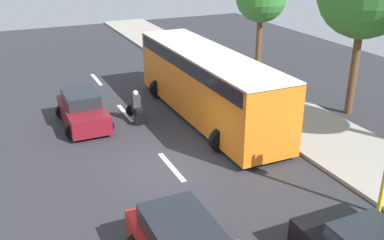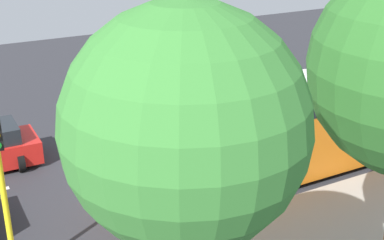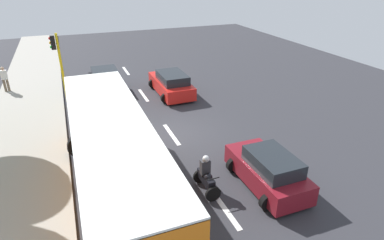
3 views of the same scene
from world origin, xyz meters
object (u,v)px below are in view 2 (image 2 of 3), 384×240
traffic_light_corner (1,175)px  motorcycle (257,119)px  street_tree_center (186,129)px  city_bus (291,122)px  car_maroon (238,98)px

traffic_light_corner → motorcycle: bearing=114.1°
motorcycle → street_tree_center: bearing=-40.3°
city_bus → traffic_light_corner: bearing=-81.4°
city_bus → traffic_light_corner: (1.43, -9.41, 1.08)m
city_bus → street_tree_center: street_tree_center is taller
traffic_light_corner → street_tree_center: 6.26m
car_maroon → street_tree_center: size_ratio=0.51×
car_maroon → motorcycle: size_ratio=2.51×
traffic_light_corner → street_tree_center: size_ratio=0.60×
city_bus → motorcycle: city_bus is taller
street_tree_center → car_maroon: bearing=143.7°
traffic_light_corner → car_maroon: bearing=122.6°
car_maroon → motorcycle: bearing=-13.7°
car_maroon → motorcycle: motorcycle is taller
car_maroon → city_bus: (5.55, -1.52, 1.14)m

